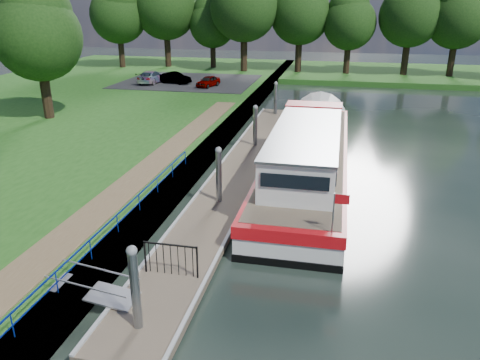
% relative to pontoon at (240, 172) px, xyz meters
% --- Properties ---
extents(ground, '(160.00, 160.00, 0.00)m').
position_rel_pontoon_xyz_m(ground, '(0.00, -13.00, -0.18)').
color(ground, black).
rests_on(ground, ground).
extents(bank_edge, '(1.10, 90.00, 0.78)m').
position_rel_pontoon_xyz_m(bank_edge, '(-2.55, 2.00, 0.20)').
color(bank_edge, '#473D2D').
rests_on(bank_edge, ground).
extents(far_bank, '(60.00, 18.00, 0.60)m').
position_rel_pontoon_xyz_m(far_bank, '(12.00, 39.00, 0.12)').
color(far_bank, '#1C4C15').
rests_on(far_bank, ground).
extents(footpath, '(1.60, 40.00, 0.05)m').
position_rel_pontoon_xyz_m(footpath, '(-4.40, -5.00, 0.62)').
color(footpath, brown).
rests_on(footpath, riverbank).
extents(carpark, '(14.00, 12.00, 0.06)m').
position_rel_pontoon_xyz_m(carpark, '(-11.00, 25.00, 0.62)').
color(carpark, black).
rests_on(carpark, riverbank).
extents(blue_fence, '(0.04, 18.04, 0.72)m').
position_rel_pontoon_xyz_m(blue_fence, '(-2.75, -10.00, 1.13)').
color(blue_fence, '#0C2DBF').
rests_on(blue_fence, riverbank).
extents(pontoon, '(2.50, 30.00, 0.56)m').
position_rel_pontoon_xyz_m(pontoon, '(0.00, 0.00, 0.00)').
color(pontoon, brown).
rests_on(pontoon, ground).
extents(mooring_piles, '(0.30, 27.30, 3.55)m').
position_rel_pontoon_xyz_m(mooring_piles, '(0.00, 0.00, 1.10)').
color(mooring_piles, gray).
rests_on(mooring_piles, ground).
extents(gangway, '(2.58, 1.00, 0.92)m').
position_rel_pontoon_xyz_m(gangway, '(-1.85, -12.50, 0.44)').
color(gangway, '#A5A8AD').
rests_on(gangway, ground).
extents(gate_panel, '(1.85, 0.05, 1.15)m').
position_rel_pontoon_xyz_m(gate_panel, '(-0.00, -10.80, 0.97)').
color(gate_panel, black).
rests_on(gate_panel, ground).
extents(barge, '(4.36, 21.15, 4.78)m').
position_rel_pontoon_xyz_m(barge, '(3.60, 1.47, 0.90)').
color(barge, black).
rests_on(barge, ground).
extents(horizon_trees, '(54.38, 10.03, 12.87)m').
position_rel_pontoon_xyz_m(horizon_trees, '(-1.61, 35.68, 7.76)').
color(horizon_trees, '#332316').
rests_on(horizon_trees, ground).
extents(bank_tree_a, '(6.12, 6.12, 9.72)m').
position_rel_pontoon_xyz_m(bank_tree_a, '(-15.99, 7.08, 6.84)').
color(bank_tree_a, '#332316').
rests_on(bank_tree_a, riverbank).
extents(car_a, '(2.07, 3.36, 1.07)m').
position_rel_pontoon_xyz_m(car_a, '(-8.02, 22.12, 1.19)').
color(car_a, '#999999').
rests_on(car_a, carpark).
extents(car_b, '(3.67, 2.15, 1.14)m').
position_rel_pontoon_xyz_m(car_b, '(-11.96, 23.34, 1.22)').
color(car_b, '#999999').
rests_on(car_b, carpark).
extents(car_c, '(2.05, 4.46, 1.26)m').
position_rel_pontoon_xyz_m(car_c, '(-14.40, 23.09, 1.28)').
color(car_c, '#999999').
rests_on(car_c, carpark).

